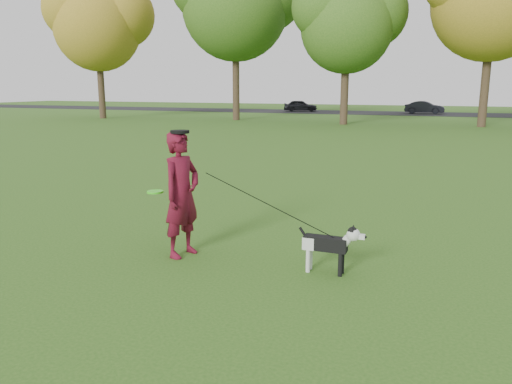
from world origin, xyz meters
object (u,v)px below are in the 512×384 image
at_px(man, 182,194).
at_px(car_mid, 425,107).
at_px(car_left, 300,106).
at_px(dog, 331,243).

relative_size(man, car_mid, 0.54).
bearing_deg(man, car_mid, 10.74).
bearing_deg(car_left, man, 177.48).
xyz_separation_m(man, car_left, (-9.96, 40.00, -0.33)).
relative_size(man, dog, 2.01).
distance_m(man, car_left, 41.22).
bearing_deg(dog, car_mid, 91.32).
xyz_separation_m(car_left, car_mid, (11.14, 0.00, 0.00)).
xyz_separation_m(man, car_mid, (1.19, 40.00, -0.32)).
height_order(car_left, car_mid, car_mid).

